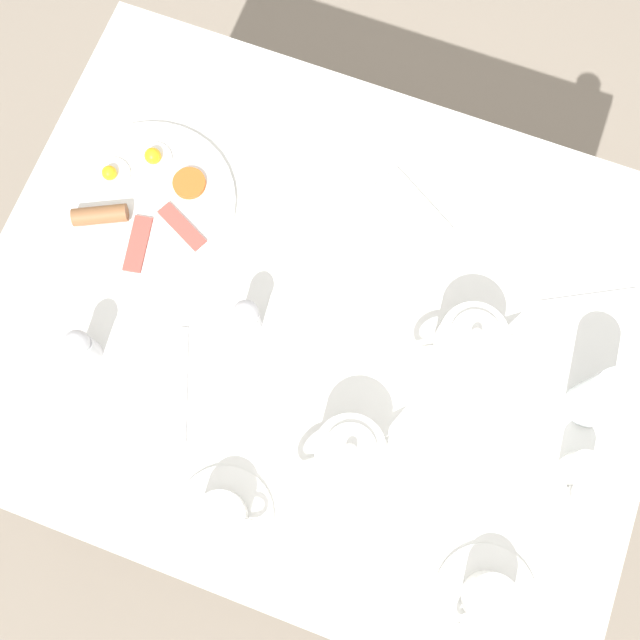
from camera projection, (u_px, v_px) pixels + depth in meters
name	position (u px, v px, depth m)	size (l,w,h in m)	color
ground_plane	(320.00, 395.00, 2.02)	(8.00, 8.00, 0.00)	gray
table	(320.00, 333.00, 1.34)	(0.92, 1.16, 0.78)	white
breakfast_plate	(145.00, 201.00, 1.31)	(0.31, 0.31, 0.04)	white
teapot_near	(348.00, 452.00, 1.17)	(0.12, 0.16, 0.11)	white
teapot_far	(469.00, 341.00, 1.21)	(0.11, 0.18, 0.11)	white
teacup_with_saucer_left	(222.00, 517.00, 1.16)	(0.16, 0.16, 0.06)	white
teacup_with_saucer_right	(488.00, 599.00, 1.13)	(0.16, 0.16, 0.06)	white
water_glass_short	(602.00, 399.00, 1.16)	(0.07, 0.07, 0.14)	white
creamer_jug	(580.00, 469.00, 1.17)	(0.08, 0.05, 0.06)	white
pepper_grinder	(82.00, 346.00, 1.20)	(0.04, 0.04, 0.10)	#BCBCC1
salt_grinder	(247.00, 317.00, 1.21)	(0.04, 0.04, 0.10)	#BCBCC1
napkin_folded	(404.00, 215.00, 1.31)	(0.16, 0.18, 0.01)	white
fork_by_plate	(589.00, 298.00, 1.27)	(0.09, 0.16, 0.00)	silver
knife_by_plate	(183.00, 384.00, 1.24)	(0.18, 0.08, 0.00)	silver
spoon_for_tea	(296.00, 165.00, 1.34)	(0.15, 0.02, 0.00)	silver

